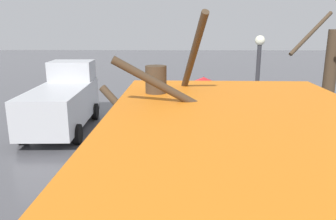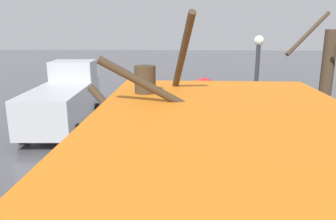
{
  "view_description": "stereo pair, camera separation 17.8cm",
  "coord_description": "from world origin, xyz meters",
  "px_view_note": "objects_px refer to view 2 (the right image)",
  "views": [
    {
      "loc": [
        -0.44,
        12.91,
        4.13
      ],
      "look_at": [
        -0.28,
        0.87,
        1.05
      ],
      "focal_mm": 35.46,
      "sensor_mm": 36.0,
      "label": 1
    },
    {
      "loc": [
        -0.62,
        12.9,
        4.13
      ],
      "look_at": [
        -0.28,
        0.87,
        1.05
      ],
      "focal_mm": 35.46,
      "sensor_mm": 36.0,
      "label": 2
    }
  ],
  "objects_px": {
    "shopping_cart_vendor": "(182,118)",
    "bare_tree_far": "(147,200)",
    "pedestrian_pink_side": "(205,90)",
    "cargo_van_parked_right": "(64,100)",
    "hand_dolly_boxes": "(158,118)",
    "pedestrian_black_side": "(199,97)",
    "bare_tree_near": "(321,125)",
    "street_lamp": "(256,88)"
  },
  "relations": [
    {
      "from": "shopping_cart_vendor",
      "to": "pedestrian_pink_side",
      "type": "height_order",
      "value": "pedestrian_pink_side"
    },
    {
      "from": "hand_dolly_boxes",
      "to": "bare_tree_far",
      "type": "bearing_deg",
      "value": 92.5
    },
    {
      "from": "pedestrian_pink_side",
      "to": "pedestrian_black_side",
      "type": "xyz_separation_m",
      "value": [
        0.33,
        1.37,
        -0.01
      ]
    },
    {
      "from": "cargo_van_parked_right",
      "to": "shopping_cart_vendor",
      "type": "bearing_deg",
      "value": 174.39
    },
    {
      "from": "pedestrian_black_side",
      "to": "hand_dolly_boxes",
      "type": "bearing_deg",
      "value": -13.01
    },
    {
      "from": "street_lamp",
      "to": "bare_tree_far",
      "type": "bearing_deg",
      "value": 65.71
    },
    {
      "from": "shopping_cart_vendor",
      "to": "hand_dolly_boxes",
      "type": "bearing_deg",
      "value": 18.71
    },
    {
      "from": "pedestrian_black_side",
      "to": "bare_tree_far",
      "type": "height_order",
      "value": "bare_tree_far"
    },
    {
      "from": "bare_tree_near",
      "to": "bare_tree_far",
      "type": "relative_size",
      "value": 1.03
    },
    {
      "from": "hand_dolly_boxes",
      "to": "bare_tree_far",
      "type": "height_order",
      "value": "bare_tree_far"
    },
    {
      "from": "shopping_cart_vendor",
      "to": "bare_tree_far",
      "type": "distance_m",
      "value": 9.06
    },
    {
      "from": "cargo_van_parked_right",
      "to": "shopping_cart_vendor",
      "type": "xyz_separation_m",
      "value": [
        -4.82,
        0.47,
        -0.61
      ]
    },
    {
      "from": "pedestrian_black_side",
      "to": "bare_tree_far",
      "type": "bearing_deg",
      "value": 82.04
    },
    {
      "from": "bare_tree_near",
      "to": "bare_tree_far",
      "type": "bearing_deg",
      "value": 40.99
    },
    {
      "from": "pedestrian_pink_side",
      "to": "street_lamp",
      "type": "relative_size",
      "value": 0.56
    },
    {
      "from": "hand_dolly_boxes",
      "to": "bare_tree_far",
      "type": "xyz_separation_m",
      "value": [
        -0.38,
        8.6,
        1.35
      ]
    },
    {
      "from": "pedestrian_black_side",
      "to": "bare_tree_near",
      "type": "xyz_separation_m",
      "value": [
        -2.14,
        5.39,
        0.6
      ]
    },
    {
      "from": "shopping_cart_vendor",
      "to": "hand_dolly_boxes",
      "type": "relative_size",
      "value": 0.77
    },
    {
      "from": "bare_tree_near",
      "to": "shopping_cart_vendor",
      "type": "bearing_deg",
      "value": -65.78
    },
    {
      "from": "hand_dolly_boxes",
      "to": "shopping_cart_vendor",
      "type": "bearing_deg",
      "value": -161.29
    },
    {
      "from": "pedestrian_black_side",
      "to": "shopping_cart_vendor",
      "type": "bearing_deg",
      "value": -48.76
    },
    {
      "from": "hand_dolly_boxes",
      "to": "street_lamp",
      "type": "distance_m",
      "value": 4.42
    },
    {
      "from": "cargo_van_parked_right",
      "to": "hand_dolly_boxes",
      "type": "distance_m",
      "value": 3.99
    },
    {
      "from": "shopping_cart_vendor",
      "to": "pedestrian_pink_side",
      "type": "relative_size",
      "value": 0.47
    },
    {
      "from": "hand_dolly_boxes",
      "to": "bare_tree_far",
      "type": "relative_size",
      "value": 0.31
    },
    {
      "from": "pedestrian_pink_side",
      "to": "pedestrian_black_side",
      "type": "bearing_deg",
      "value": 76.58
    },
    {
      "from": "pedestrian_pink_side",
      "to": "cargo_van_parked_right",
      "type": "bearing_deg",
      "value": 2.26
    },
    {
      "from": "street_lamp",
      "to": "bare_tree_near",
      "type": "bearing_deg",
      "value": 102.25
    },
    {
      "from": "hand_dolly_boxes",
      "to": "pedestrian_black_side",
      "type": "distance_m",
      "value": 1.8
    },
    {
      "from": "pedestrian_black_side",
      "to": "street_lamp",
      "type": "distance_m",
      "value": 2.93
    },
    {
      "from": "pedestrian_pink_side",
      "to": "bare_tree_near",
      "type": "xyz_separation_m",
      "value": [
        -1.81,
        6.76,
        0.58
      ]
    },
    {
      "from": "bare_tree_far",
      "to": "street_lamp",
      "type": "height_order",
      "value": "bare_tree_far"
    },
    {
      "from": "cargo_van_parked_right",
      "to": "pedestrian_pink_side",
      "type": "distance_m",
      "value": 5.76
    },
    {
      "from": "shopping_cart_vendor",
      "to": "hand_dolly_boxes",
      "type": "distance_m",
      "value": 1.0
    },
    {
      "from": "shopping_cart_vendor",
      "to": "hand_dolly_boxes",
      "type": "height_order",
      "value": "hand_dolly_boxes"
    },
    {
      "from": "shopping_cart_vendor",
      "to": "pedestrian_pink_side",
      "type": "distance_m",
      "value": 1.54
    },
    {
      "from": "shopping_cart_vendor",
      "to": "bare_tree_far",
      "type": "relative_size",
      "value": 0.24
    },
    {
      "from": "hand_dolly_boxes",
      "to": "bare_tree_near",
      "type": "height_order",
      "value": "bare_tree_near"
    },
    {
      "from": "cargo_van_parked_right",
      "to": "bare_tree_near",
      "type": "xyz_separation_m",
      "value": [
        -7.55,
        6.54,
        0.99
      ]
    },
    {
      "from": "pedestrian_black_side",
      "to": "bare_tree_far",
      "type": "relative_size",
      "value": 0.5
    },
    {
      "from": "hand_dolly_boxes",
      "to": "pedestrian_pink_side",
      "type": "distance_m",
      "value": 2.3
    },
    {
      "from": "pedestrian_pink_side",
      "to": "pedestrian_black_side",
      "type": "height_order",
      "value": "same"
    }
  ]
}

